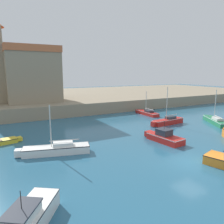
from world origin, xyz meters
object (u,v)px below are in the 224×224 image
(sailboat_white_1, at_px, (56,149))
(sailboat_green_7, at_px, (215,121))
(motorboat_red_0, at_px, (164,137))
(church, at_px, (25,72))
(sailboat_red_4, at_px, (147,113))
(dinghy_yellow_6, at_px, (2,142))
(sailboat_red_5, at_px, (168,121))

(sailboat_white_1, xyz_separation_m, sailboat_green_7, (24.97, 1.14, -0.03))
(motorboat_red_0, height_order, church, church)
(sailboat_red_4, height_order, dinghy_yellow_6, sailboat_red_4)
(motorboat_red_0, xyz_separation_m, church, (-11.02, 28.75, 7.37))
(motorboat_red_0, bearing_deg, sailboat_red_4, 59.61)
(sailboat_white_1, distance_m, sailboat_red_4, 23.25)
(sailboat_red_5, relative_size, church, 0.39)
(sailboat_red_5, bearing_deg, sailboat_green_7, -23.65)
(sailboat_green_7, bearing_deg, church, 133.28)
(sailboat_white_1, xyz_separation_m, dinghy_yellow_6, (-4.52, 5.75, -0.19))
(sailboat_white_1, bearing_deg, sailboat_green_7, 2.61)
(motorboat_red_0, height_order, sailboat_red_4, sailboat_red_4)
(sailboat_green_7, bearing_deg, sailboat_red_4, 114.87)
(dinghy_yellow_6, distance_m, sailboat_green_7, 29.85)
(sailboat_red_5, relative_size, sailboat_green_7, 0.92)
(dinghy_yellow_6, bearing_deg, church, 75.66)
(sailboat_white_1, distance_m, sailboat_red_5, 18.54)
(sailboat_white_1, relative_size, sailboat_green_7, 1.06)
(church, bearing_deg, sailboat_green_7, -46.72)
(sailboat_white_1, distance_m, sailboat_green_7, 24.99)
(sailboat_red_4, bearing_deg, dinghy_yellow_6, -166.00)
(sailboat_red_5, distance_m, church, 29.35)
(sailboat_red_4, bearing_deg, church, 142.13)
(motorboat_red_0, xyz_separation_m, sailboat_white_1, (-11.87, 1.99, -0.06))
(motorboat_red_0, xyz_separation_m, sailboat_green_7, (13.10, 3.13, -0.09))
(sailboat_red_4, xyz_separation_m, sailboat_green_7, (4.97, -10.72, 0.05))
(sailboat_white_1, xyz_separation_m, church, (0.85, 26.76, 7.43))
(sailboat_red_4, bearing_deg, sailboat_red_5, -104.11)
(dinghy_yellow_6, relative_size, church, 0.27)
(sailboat_white_1, relative_size, sailboat_red_5, 1.15)
(dinghy_yellow_6, bearing_deg, sailboat_green_7, -8.88)
(sailboat_red_4, relative_size, dinghy_yellow_6, 1.48)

